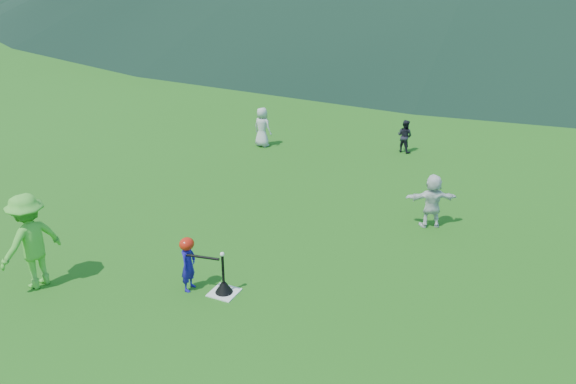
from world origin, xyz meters
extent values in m
plane|color=#215F15|center=(0.00, 0.00, 0.00)|extent=(120.00, 120.00, 0.00)
cube|color=silver|center=(0.00, 0.00, 0.01)|extent=(0.45, 0.45, 0.02)
sphere|color=white|center=(0.00, 0.00, 0.74)|extent=(0.08, 0.08, 0.08)
imported|color=#1C1594|center=(-0.59, -0.14, 0.47)|extent=(0.26, 0.36, 0.94)
imported|color=#52BA36|center=(-3.02, -1.14, 0.84)|extent=(0.78, 1.16, 1.68)
imported|color=#BDBDBD|center=(-3.17, 7.40, 0.59)|extent=(0.63, 0.47, 1.17)
imported|color=black|center=(0.79, 8.67, 0.48)|extent=(0.55, 0.48, 0.96)
imported|color=silver|center=(2.56, 4.06, 0.57)|extent=(1.10, 0.79, 1.15)
cone|color=black|center=(0.00, 0.00, 0.11)|extent=(0.30, 0.30, 0.18)
cylinder|color=black|center=(0.00, 0.00, 0.45)|extent=(0.04, 0.04, 0.50)
ellipsoid|color=red|center=(-0.59, -0.14, 0.86)|extent=(0.24, 0.26, 0.22)
cylinder|color=black|center=(-0.29, -0.16, 0.70)|extent=(0.62, 0.12, 0.07)
cube|color=gray|center=(0.00, 28.00, 0.60)|extent=(70.00, 0.03, 1.20)
cube|color=yellow|center=(0.00, 28.00, 1.24)|extent=(70.00, 0.08, 0.08)
cylinder|color=gray|center=(-35.00, 28.00, 0.60)|extent=(0.07, 0.07, 1.30)
cylinder|color=gray|center=(0.00, 28.00, 0.60)|extent=(0.07, 0.07, 1.30)
cylinder|color=#382314|center=(-32.00, 32.00, 1.57)|extent=(0.56, 0.56, 3.15)
cylinder|color=#382314|center=(-27.20, 33.50, 1.87)|extent=(0.56, 0.56, 3.74)
cylinder|color=#382314|center=(-17.60, 32.00, 1.59)|extent=(0.56, 0.56, 3.18)
cylinder|color=#382314|center=(-12.80, 33.50, 1.89)|extent=(0.56, 0.56, 3.78)
cylinder|color=#382314|center=(-8.00, 35.00, 2.19)|extent=(0.56, 0.56, 4.38)
cylinder|color=#382314|center=(-3.20, 32.00, 1.61)|extent=(0.56, 0.56, 3.22)
cylinder|color=#382314|center=(1.60, 33.50, 1.91)|extent=(0.56, 0.56, 3.81)
camera|label=1|loc=(4.42, -6.81, 5.17)|focal=35.00mm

